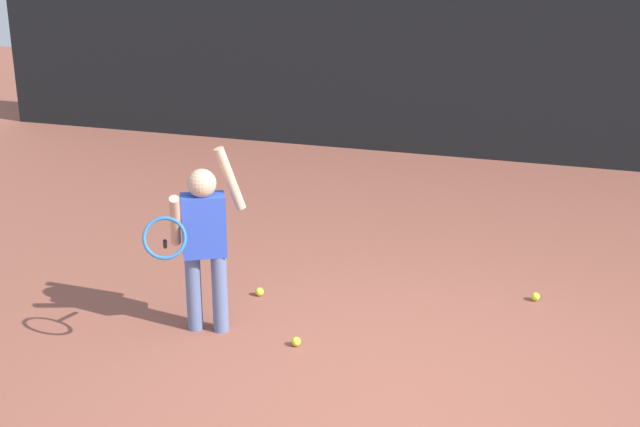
# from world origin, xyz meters

# --- Properties ---
(ground_plane) EXTENTS (20.00, 20.00, 0.00)m
(ground_plane) POSITION_xyz_m (0.00, 0.00, 0.00)
(ground_plane) COLOR brown
(tennis_player) EXTENTS (0.51, 0.79, 1.35)m
(tennis_player) POSITION_xyz_m (-1.49, 0.54, 0.73)
(tennis_player) COLOR slate
(tennis_player) RESTS_ON ground
(tennis_ball_1) EXTENTS (0.07, 0.07, 0.07)m
(tennis_ball_1) POSITION_xyz_m (-0.80, 0.50, 0.03)
(tennis_ball_1) COLOR #CCE033
(tennis_ball_1) RESTS_ON ground
(tennis_ball_2) EXTENTS (0.07, 0.07, 0.07)m
(tennis_ball_2) POSITION_xyz_m (-1.32, 1.19, 0.03)
(tennis_ball_2) COLOR #CCE033
(tennis_ball_2) RESTS_ON ground
(tennis_ball_6) EXTENTS (0.07, 0.07, 0.07)m
(tennis_ball_6) POSITION_xyz_m (0.74, 1.70, 0.03)
(tennis_ball_6) COLOR #CCE033
(tennis_ball_6) RESTS_ON ground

